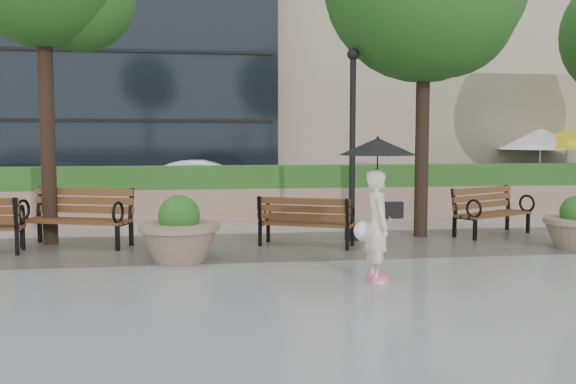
{
  "coord_description": "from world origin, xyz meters",
  "views": [
    {
      "loc": [
        -2.31,
        -8.98,
        2.09
      ],
      "look_at": [
        -0.71,
        2.23,
        1.1
      ],
      "focal_mm": 40.0,
      "sensor_mm": 36.0,
      "label": 1
    }
  ],
  "objects": [
    {
      "name": "ground",
      "position": [
        0.0,
        0.0,
        0.0
      ],
      "size": [
        100.0,
        100.0,
        0.0
      ],
      "primitive_type": "plane",
      "color": "gray",
      "rests_on": "ground"
    },
    {
      "name": "cobble_strip",
      "position": [
        0.0,
        3.0,
        0.01
      ],
      "size": [
        28.0,
        3.2,
        0.01
      ],
      "primitive_type": "cube",
      "color": "#383330",
      "rests_on": "ground"
    },
    {
      "name": "hedge_wall",
      "position": [
        0.0,
        7.0,
        0.66
      ],
      "size": [
        24.0,
        0.8,
        1.35
      ],
      "color": "#9F7867",
      "rests_on": "ground"
    },
    {
      "name": "cafe_wall",
      "position": [
        9.5,
        10.0,
        2.0
      ],
      "size": [
        10.0,
        0.6,
        4.0
      ],
      "primitive_type": "cube",
      "color": "tan",
      "rests_on": "ground"
    },
    {
      "name": "asphalt_street",
      "position": [
        0.0,
        11.0,
        0.0
      ],
      "size": [
        40.0,
        7.0,
        0.0
      ],
      "primitive_type": "cube",
      "color": "black",
      "rests_on": "ground"
    },
    {
      "name": "bench_1",
      "position": [
        -4.56,
        3.46,
        0.32
      ],
      "size": [
        2.17,
        1.44,
        1.09
      ],
      "rotation": [
        0.0,
        0.0,
        -0.34
      ],
      "color": "#552D18",
      "rests_on": "ground"
    },
    {
      "name": "bench_2",
      "position": [
        -0.27,
        2.86,
        0.28
      ],
      "size": [
        1.89,
        1.37,
        0.95
      ],
      "rotation": [
        0.0,
        0.0,
        2.71
      ],
      "color": "#552D18",
      "rests_on": "ground"
    },
    {
      "name": "bench_3",
      "position": [
        3.84,
        3.67,
        0.3
      ],
      "size": [
        1.98,
        1.51,
        1.0
      ],
      "rotation": [
        0.0,
        0.0,
        0.48
      ],
      "color": "#552D18",
      "rests_on": "ground"
    },
    {
      "name": "planter_left",
      "position": [
        -2.6,
        1.7,
        0.44
      ],
      "size": [
        1.34,
        1.34,
        1.12
      ],
      "color": "#7F6B56",
      "rests_on": "ground"
    },
    {
      "name": "lamppost",
      "position": [
        0.76,
        3.44,
        1.67
      ],
      "size": [
        0.28,
        0.28,
        3.81
      ],
      "color": "black",
      "rests_on": "ground"
    },
    {
      "name": "patio_umb_white",
      "position": [
        7.79,
        8.79,
        1.99
      ],
      "size": [
        2.5,
        2.5,
        2.3
      ],
      "color": "black",
      "rests_on": "ground"
    },
    {
      "name": "patio_umb_yellow_a",
      "position": [
        8.45,
        8.45,
        1.99
      ],
      "size": [
        2.5,
        2.5,
        2.3
      ],
      "color": "black",
      "rests_on": "ground"
    },
    {
      "name": "car_right",
      "position": [
        -1.98,
        10.3,
        0.68
      ],
      "size": [
        4.16,
        1.51,
        1.36
      ],
      "primitive_type": "imported",
      "rotation": [
        0.0,
        0.0,
        1.55
      ],
      "color": "white",
      "rests_on": "ground"
    },
    {
      "name": "pedestrian",
      "position": [
        0.26,
        -0.1,
        1.25
      ],
      "size": [
        1.12,
        1.12,
        2.06
      ],
      "rotation": [
        0.0,
        0.0,
        1.54
      ],
      "color": "beige",
      "rests_on": "ground"
    }
  ]
}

